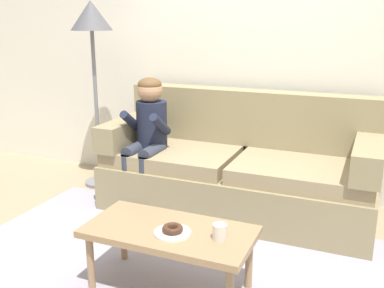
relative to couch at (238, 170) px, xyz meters
The scene contains 10 objects.
ground 0.93m from the couch, 96.66° to the right, with size 10.00×10.00×0.00m, color #9E896B.
wall_back 1.19m from the couch, 100.29° to the left, with size 8.00×0.10×2.80m, color silver.
area_rug 1.16m from the couch, 95.16° to the right, with size 2.99×1.90×0.01m, color #9993A3.
couch is the anchor object (origin of this frame).
coffee_table 1.29m from the couch, 90.74° to the right, with size 0.98×0.49×0.40m.
person_child 0.83m from the couch, 164.03° to the right, with size 0.34×0.58×1.10m.
plate 1.35m from the couch, 88.80° to the right, with size 0.21×0.21×0.01m, color white.
donut 1.35m from the couch, 88.80° to the right, with size 0.12×0.12×0.04m, color #422619.
mug 1.34m from the couch, 77.29° to the right, with size 0.08×0.08×0.09m, color silver.
floor_lamp 1.80m from the couch, behind, with size 0.38×0.38×1.73m.
Camera 1 is at (1.11, -2.54, 1.56)m, focal length 41.60 mm.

